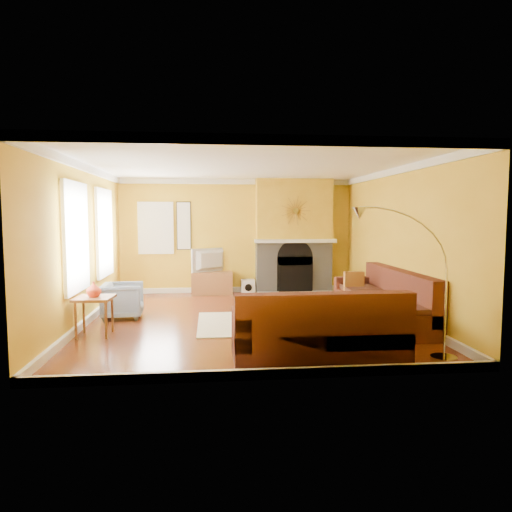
{
  "coord_description": "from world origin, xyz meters",
  "views": [
    {
      "loc": [
        -0.63,
        -7.92,
        1.83
      ],
      "look_at": [
        0.21,
        0.4,
        1.09
      ],
      "focal_mm": 32.0,
      "sensor_mm": 36.0,
      "label": 1
    }
  ],
  "objects": [
    {
      "name": "armchair",
      "position": [
        -2.2,
        0.35,
        0.32
      ],
      "size": [
        0.75,
        0.73,
        0.64
      ],
      "primitive_type": "imported",
      "rotation": [
        0.0,
        0.0,
        1.64
      ],
      "color": "gray",
      "rests_on": "floor"
    },
    {
      "name": "coffee_table",
      "position": [
        0.4,
        -0.35,
        0.17
      ],
      "size": [
        1.02,
        1.02,
        0.35
      ],
      "primitive_type": null,
      "rotation": [
        0.0,
        0.0,
        -0.18
      ],
      "color": "white",
      "rests_on": "floor"
    },
    {
      "name": "ceiling",
      "position": [
        0.0,
        0.0,
        2.71
      ],
      "size": [
        5.5,
        6.0,
        0.02
      ],
      "primitive_type": "cube",
      "color": "white",
      "rests_on": "ground"
    },
    {
      "name": "side_table",
      "position": [
        -2.4,
        -0.85,
        0.3
      ],
      "size": [
        0.58,
        0.58,
        0.6
      ],
      "primitive_type": null,
      "rotation": [
        0.0,
        0.0,
        -0.06
      ],
      "color": "#965F36",
      "rests_on": "floor"
    },
    {
      "name": "sectional_sofa",
      "position": [
        1.2,
        -0.85,
        0.45
      ],
      "size": [
        3.1,
        3.7,
        0.9
      ],
      "primitive_type": null,
      "color": "#5A271C",
      "rests_on": "floor"
    },
    {
      "name": "arc_lamp",
      "position": [
        1.78,
        -2.55,
        0.96
      ],
      "size": [
        1.24,
        0.36,
        1.93
      ],
      "primitive_type": null,
      "color": "silver",
      "rests_on": "floor"
    },
    {
      "name": "window_back",
      "position": [
        -1.9,
        2.96,
        1.55
      ],
      "size": [
        0.82,
        0.06,
        1.22
      ],
      "primitive_type": "cube",
      "color": "white",
      "rests_on": "wall_back"
    },
    {
      "name": "window_left_near",
      "position": [
        -2.72,
        1.3,
        1.5
      ],
      "size": [
        0.06,
        1.22,
        1.72
      ],
      "primitive_type": "cube",
      "color": "white",
      "rests_on": "wall_left"
    },
    {
      "name": "window_left_far",
      "position": [
        -2.72,
        -0.6,
        1.5
      ],
      "size": [
        0.06,
        1.22,
        1.72
      ],
      "primitive_type": "cube",
      "color": "white",
      "rests_on": "wall_left"
    },
    {
      "name": "floor",
      "position": [
        0.0,
        0.0,
        -0.01
      ],
      "size": [
        5.5,
        6.0,
        0.02
      ],
      "primitive_type": "cube",
      "color": "brown",
      "rests_on": "ground"
    },
    {
      "name": "media_console",
      "position": [
        -0.6,
        2.75,
        0.26
      ],
      "size": [
        0.95,
        0.43,
        0.52
      ],
      "primitive_type": "cube",
      "color": "#965F36",
      "rests_on": "floor"
    },
    {
      "name": "fireplace",
      "position": [
        1.35,
        2.8,
        1.35
      ],
      "size": [
        1.8,
        0.4,
        2.7
      ],
      "primitive_type": null,
      "color": "gray",
      "rests_on": "floor"
    },
    {
      "name": "baseboard",
      "position": [
        0.0,
        0.0,
        0.06
      ],
      "size": [
        5.5,
        6.0,
        0.12
      ],
      "primitive_type": null,
      "color": "white",
      "rests_on": "floor"
    },
    {
      "name": "vase",
      "position": [
        -2.4,
        -0.85,
        0.72
      ],
      "size": [
        0.24,
        0.24,
        0.23
      ],
      "primitive_type": "imported",
      "rotation": [
        0.0,
        0.0,
        -0.09
      ],
      "color": "#EC4726",
      "rests_on": "side_table"
    },
    {
      "name": "subwoofer",
      "position": [
        0.25,
        2.78,
        0.16
      ],
      "size": [
        0.32,
        0.32,
        0.32
      ],
      "primitive_type": "cube",
      "color": "white",
      "rests_on": "floor"
    },
    {
      "name": "tv",
      "position": [
        -0.6,
        2.75,
        0.8
      ],
      "size": [
        0.88,
        0.62,
        0.55
      ],
      "primitive_type": "imported",
      "rotation": [
        0.0,
        0.0,
        3.7
      ],
      "color": "black",
      "rests_on": "media_console"
    },
    {
      "name": "crown_molding",
      "position": [
        0.0,
        0.0,
        2.64
      ],
      "size": [
        5.5,
        6.0,
        0.12
      ],
      "primitive_type": null,
      "color": "white",
      "rests_on": "ceiling"
    },
    {
      "name": "hearth",
      "position": [
        1.35,
        2.25,
        0.03
      ],
      "size": [
        1.8,
        0.7,
        0.06
      ],
      "primitive_type": "cube",
      "color": "gray",
      "rests_on": "floor"
    },
    {
      "name": "wall_front",
      "position": [
        0.0,
        -3.01,
        1.35
      ],
      "size": [
        5.5,
        0.02,
        2.7
      ],
      "primitive_type": "cube",
      "color": "gold",
      "rests_on": "ground"
    },
    {
      "name": "wall_back",
      "position": [
        0.0,
        3.01,
        1.35
      ],
      "size": [
        5.5,
        0.02,
        2.7
      ],
      "primitive_type": "cube",
      "color": "gold",
      "rests_on": "ground"
    },
    {
      "name": "rug",
      "position": [
        0.35,
        -0.3,
        0.01
      ],
      "size": [
        2.4,
        1.8,
        0.02
      ],
      "primitive_type": "cube",
      "color": "beige",
      "rests_on": "floor"
    },
    {
      "name": "mantel",
      "position": [
        1.35,
        2.56,
        1.25
      ],
      "size": [
        1.92,
        0.22,
        0.08
      ],
      "primitive_type": "cube",
      "color": "white",
      "rests_on": "fireplace"
    },
    {
      "name": "sunburst",
      "position": [
        1.35,
        2.57,
        1.95
      ],
      "size": [
        0.7,
        0.04,
        0.7
      ],
      "primitive_type": null,
      "color": "olive",
      "rests_on": "fireplace"
    },
    {
      "name": "wall_right",
      "position": [
        2.76,
        0.0,
        1.35
      ],
      "size": [
        0.02,
        6.0,
        2.7
      ],
      "primitive_type": "cube",
      "color": "gold",
      "rests_on": "ground"
    },
    {
      "name": "book",
      "position": [
        0.27,
        -0.26,
        0.36
      ],
      "size": [
        0.22,
        0.29,
        0.03
      ],
      "primitive_type": "imported",
      "rotation": [
        0.0,
        0.0,
        0.03
      ],
      "color": "white",
      "rests_on": "coffee_table"
    },
    {
      "name": "wall_left",
      "position": [
        -2.76,
        0.0,
        1.35
      ],
      "size": [
        0.02,
        6.0,
        2.7
      ],
      "primitive_type": "cube",
      "color": "gold",
      "rests_on": "ground"
    },
    {
      "name": "wall_art",
      "position": [
        -1.25,
        2.97,
        1.6
      ],
      "size": [
        0.34,
        0.04,
        1.14
      ],
      "primitive_type": "cube",
      "color": "white",
      "rests_on": "wall_back"
    }
  ]
}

